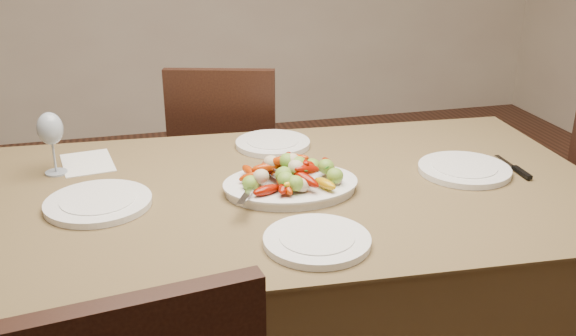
% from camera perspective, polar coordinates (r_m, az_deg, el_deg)
% --- Properties ---
extents(dining_table, '(1.90, 1.15, 0.76)m').
position_cam_1_polar(dining_table, '(2.03, -0.00, -11.60)').
color(dining_table, brown).
rests_on(dining_table, ground).
extents(chair_far, '(0.52, 0.52, 0.95)m').
position_cam_1_polar(chair_far, '(2.76, -5.28, -0.00)').
color(chair_far, black).
rests_on(chair_far, ground).
extents(serving_platter, '(0.39, 0.30, 0.02)m').
position_cam_1_polar(serving_platter, '(1.83, 0.23, -1.71)').
color(serving_platter, white).
rests_on(serving_platter, dining_table).
extents(roasted_vegetables, '(0.32, 0.22, 0.09)m').
position_cam_1_polar(roasted_vegetables, '(1.80, 0.24, -0.05)').
color(roasted_vegetables, '#7D0E02').
rests_on(roasted_vegetables, serving_platter).
extents(serving_spoon, '(0.28, 0.16, 0.03)m').
position_cam_1_polar(serving_spoon, '(1.77, -1.59, -1.25)').
color(serving_spoon, '#9EA0A8').
rests_on(serving_spoon, serving_platter).
extents(plate_left, '(0.29, 0.29, 0.02)m').
position_cam_1_polar(plate_left, '(1.81, -16.50, -3.00)').
color(plate_left, white).
rests_on(plate_left, dining_table).
extents(plate_right, '(0.28, 0.28, 0.02)m').
position_cam_1_polar(plate_right, '(2.03, 15.39, -0.15)').
color(plate_right, white).
rests_on(plate_right, dining_table).
extents(plate_far, '(0.25, 0.25, 0.02)m').
position_cam_1_polar(plate_far, '(2.17, -1.36, 2.17)').
color(plate_far, white).
rests_on(plate_far, dining_table).
extents(plate_near, '(0.26, 0.26, 0.02)m').
position_cam_1_polar(plate_near, '(1.55, 2.59, -6.49)').
color(plate_near, white).
rests_on(plate_near, dining_table).
extents(wine_glass, '(0.08, 0.08, 0.20)m').
position_cam_1_polar(wine_glass, '(2.04, -20.25, 2.20)').
color(wine_glass, '#8C99A5').
rests_on(wine_glass, dining_table).
extents(menu_card, '(0.18, 0.23, 0.00)m').
position_cam_1_polar(menu_card, '(2.13, -17.40, 0.45)').
color(menu_card, silver).
rests_on(menu_card, dining_table).
extents(table_knife, '(0.02, 0.20, 0.01)m').
position_cam_1_polar(table_knife, '(2.09, 19.45, -0.03)').
color(table_knife, '#9EA0A8').
rests_on(table_knife, dining_table).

